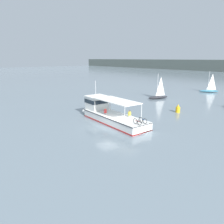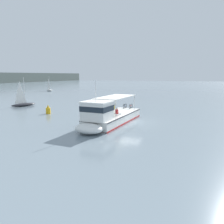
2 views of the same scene
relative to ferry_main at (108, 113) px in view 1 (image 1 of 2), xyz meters
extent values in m
plane|color=slate|center=(2.52, -1.99, -1.01)|extent=(400.00, 400.00, 0.00)
cube|color=white|center=(1.62, -0.06, -0.46)|extent=(10.91, 3.59, 1.10)
ellipsoid|color=white|center=(-4.58, 0.16, -0.46)|extent=(2.31, 3.02, 1.01)
cube|color=red|center=(1.62, -0.06, -0.91)|extent=(10.91, 3.63, 0.16)
cube|color=#2D2D33|center=(1.62, -0.06, 0.01)|extent=(10.91, 3.65, 0.10)
cube|color=white|center=(-2.78, 0.10, 1.04)|extent=(2.70, 2.81, 1.90)
cube|color=#19232D|center=(-2.78, 0.10, 1.37)|extent=(2.74, 2.88, 0.56)
cube|color=white|center=(-2.78, 0.10, 2.05)|extent=(2.86, 2.98, 0.12)
cube|color=white|center=(2.07, -0.08, 2.14)|extent=(6.80, 3.18, 0.10)
cylinder|color=silver|center=(-1.23, -1.32, 1.09)|extent=(0.08, 0.08, 2.00)
cylinder|color=silver|center=(-1.13, 1.40, 1.09)|extent=(0.08, 0.08, 2.00)
cylinder|color=silver|center=(5.27, -1.56, 1.09)|extent=(0.08, 0.08, 2.00)
cylinder|color=silver|center=(5.36, 1.16, 1.09)|extent=(0.08, 0.08, 2.00)
cylinder|color=silver|center=(-3.08, 0.11, 3.21)|extent=(0.06, 0.06, 2.20)
sphere|color=white|center=(-1.72, 1.84, -0.52)|extent=(0.36, 0.36, 0.36)
sphere|color=white|center=(1.58, 1.72, -0.52)|extent=(0.36, 0.36, 0.36)
sphere|color=white|center=(4.68, 1.61, -0.52)|extent=(0.36, 0.36, 0.36)
torus|color=black|center=(6.15, -0.68, 0.42)|extent=(0.66, 0.08, 0.66)
torus|color=black|center=(6.85, -0.70, 0.42)|extent=(0.66, 0.08, 0.66)
cylinder|color=maroon|center=(6.50, -0.69, 0.54)|extent=(0.70, 0.09, 0.06)
torus|color=black|center=(6.18, 0.22, 0.42)|extent=(0.66, 0.08, 0.66)
torus|color=black|center=(6.88, 0.20, 0.42)|extent=(0.66, 0.08, 0.66)
cylinder|color=#1E478C|center=(6.53, 0.21, 0.54)|extent=(0.70, 0.09, 0.06)
cube|color=yellow|center=(3.58, 0.83, 0.55)|extent=(0.23, 0.33, 0.52)
sphere|color=#9E7051|center=(3.58, 0.83, 0.92)|extent=(0.20, 0.20, 0.20)
cube|color=red|center=(0.56, -0.85, 0.55)|extent=(0.23, 0.33, 0.52)
sphere|color=beige|center=(0.56, -0.85, 0.92)|extent=(0.20, 0.20, 0.20)
ellipsoid|color=teal|center=(-3.64, 35.99, -0.71)|extent=(4.36, 4.41, 0.60)
cylinder|color=silver|center=(-3.85, 35.78, 1.99)|extent=(0.08, 0.08, 4.80)
pyramid|color=white|center=(-3.28, 36.41, 1.68)|extent=(1.23, 1.26, 4.08)
ellipsoid|color=#232328|center=(-6.07, 18.54, -0.71)|extent=(2.67, 5.00, 0.60)
cylinder|color=silver|center=(-6.15, 18.25, 1.99)|extent=(0.08, 0.08, 4.80)
pyramid|color=white|center=(-5.94, 19.08, 1.68)|extent=(0.53, 1.65, 4.08)
cylinder|color=gold|center=(3.67, 11.55, -0.56)|extent=(0.70, 0.70, 0.90)
cone|color=gold|center=(3.67, 11.55, 0.14)|extent=(0.42, 0.42, 0.50)
camera|label=1|loc=(22.72, -17.49, 7.53)|focal=33.64mm
camera|label=2|loc=(-23.86, -10.24, 4.83)|focal=36.06mm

